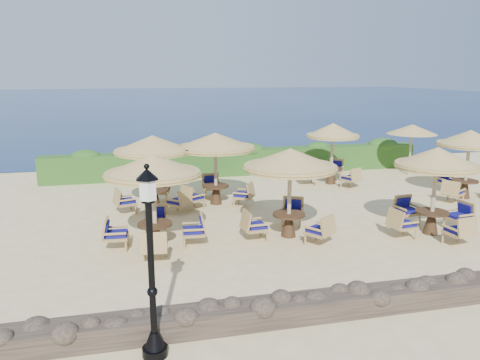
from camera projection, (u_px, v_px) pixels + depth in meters
ground at (289, 219)px, 15.61m from camera, size 120.00×120.00×0.00m
sea at (158, 100)px, 81.98m from camera, size 160.00×160.00×0.00m
hedge at (240, 162)px, 22.30m from camera, size 18.00×0.90×1.20m
stone_wall at (388, 298)px, 9.68m from camera, size 15.00×0.65×0.44m
lamp_post at (151, 272)px, 7.74m from camera, size 0.44×0.44×3.31m
extra_parasol at (412, 129)px, 21.80m from camera, size 2.30×2.30×2.41m
cafe_set_0 at (153, 186)px, 12.70m from camera, size 2.85×2.85×2.65m
cafe_set_1 at (290, 174)px, 13.53m from camera, size 2.79×2.78×2.65m
cafe_set_2 at (435, 179)px, 13.81m from camera, size 2.87×2.87×2.65m
cafe_set_3 at (153, 157)px, 16.30m from camera, size 2.79×2.79×2.65m
cafe_set_4 at (215, 153)px, 16.97m from camera, size 2.89×2.89×2.65m
cafe_set_5 at (332, 144)px, 20.16m from camera, size 2.56×2.77×2.65m
cafe_set_6 at (469, 152)px, 17.80m from camera, size 2.77×2.60×2.65m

